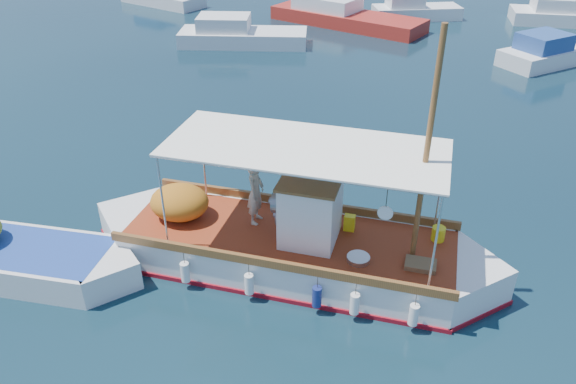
# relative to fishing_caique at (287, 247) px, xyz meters

# --- Properties ---
(ground) EXTENTS (160.00, 160.00, 0.00)m
(ground) POSITION_rel_fishing_caique_xyz_m (0.65, 0.76, -0.58)
(ground) COLOR black
(ground) RESTS_ON ground
(fishing_caique) EXTENTS (10.72, 4.10, 6.61)m
(fishing_caique) POSITION_rel_fishing_caique_xyz_m (0.00, 0.00, 0.00)
(fishing_caique) COLOR white
(fishing_caique) RESTS_ON ground
(dinghy) EXTENTS (7.03, 2.36, 1.72)m
(dinghy) POSITION_rel_fishing_caique_xyz_m (-6.91, -1.09, -0.22)
(dinghy) COLOR white
(dinghy) RESTS_ON ground
(bg_boat_nw) EXTENTS (7.20, 2.94, 1.80)m
(bg_boat_nw) POSITION_rel_fishing_caique_xyz_m (-5.19, 19.36, -0.08)
(bg_boat_nw) COLOR silver
(bg_boat_nw) RESTS_ON ground
(bg_boat_n) EXTENTS (9.96, 7.13, 1.80)m
(bg_boat_n) POSITION_rel_fishing_caique_xyz_m (0.33, 24.48, -0.08)
(bg_boat_n) COLOR #A3241B
(bg_boat_n) RESTS_ON ground
(bg_boat_ne) EXTENTS (6.00, 5.23, 1.80)m
(bg_boat_ne) POSITION_rel_fishing_caique_xyz_m (11.15, 18.17, -0.08)
(bg_boat_ne) COLOR silver
(bg_boat_ne) RESTS_ON ground
(bg_boat_e) EXTENTS (8.03, 3.04, 1.80)m
(bg_boat_e) POSITION_rel_fishing_caique_xyz_m (14.72, 26.60, -0.08)
(bg_boat_e) COLOR silver
(bg_boat_e) RESTS_ON ground
(bg_boat_far_n) EXTENTS (5.86, 3.23, 1.80)m
(bg_boat_far_n) POSITION_rel_fishing_caique_xyz_m (4.87, 26.63, -0.08)
(bg_boat_far_n) COLOR silver
(bg_boat_far_n) RESTS_ON ground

